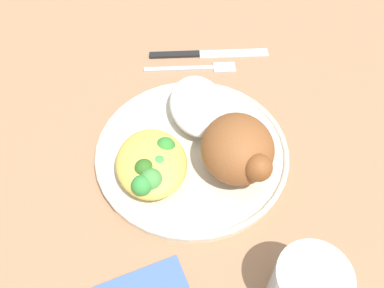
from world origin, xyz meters
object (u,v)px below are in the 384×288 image
object	(u,v)px
plate	(192,152)
rice_pile	(198,105)
fork	(196,68)
knife	(199,53)
roasted_chicken	(238,149)
mac_cheese_with_broccoli	(152,164)

from	to	relation	value
plate	rice_pile	xyz separation A→B (m)	(-0.06, 0.02, 0.02)
fork	rice_pile	bearing A→B (deg)	-8.50
rice_pile	fork	distance (m)	0.11
plate	fork	xyz separation A→B (m)	(-0.16, 0.03, -0.01)
rice_pile	fork	bearing A→B (deg)	171.50
knife	rice_pile	bearing A→B (deg)	-10.91
rice_pile	plate	bearing A→B (deg)	-17.07
plate	fork	size ratio (longest dim) A/B	1.76
roasted_chicken	fork	distance (m)	0.21
mac_cheese_with_broccoli	fork	world-z (taller)	mac_cheese_with_broccoli
roasted_chicken	rice_pile	size ratio (longest dim) A/B	0.95
mac_cheese_with_broccoli	knife	bearing A→B (deg)	156.31
plate	rice_pile	size ratio (longest dim) A/B	2.32
roasted_chicken	fork	xyz separation A→B (m)	(-0.20, -0.02, -0.05)
plate	mac_cheese_with_broccoli	size ratio (longest dim) A/B	2.46
mac_cheese_with_broccoli	fork	xyz separation A→B (m)	(-0.19, 0.09, -0.03)
plate	knife	world-z (taller)	plate
rice_pile	knife	xyz separation A→B (m)	(-0.14, 0.03, -0.03)
knife	fork	bearing A→B (deg)	-18.77
roasted_chicken	mac_cheese_with_broccoli	world-z (taller)	roasted_chicken
plate	mac_cheese_with_broccoli	xyz separation A→B (m)	(0.03, -0.05, 0.03)
plate	rice_pile	distance (m)	0.07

